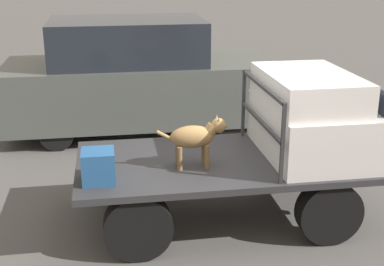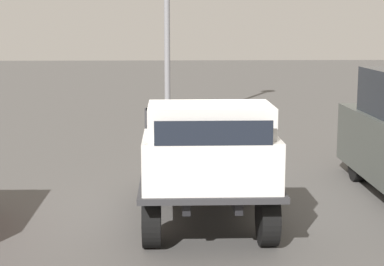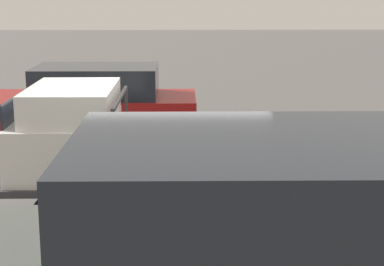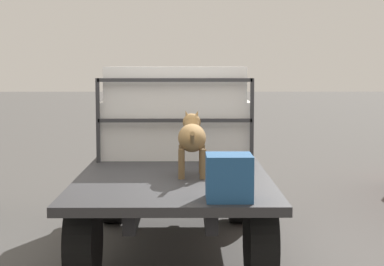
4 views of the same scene
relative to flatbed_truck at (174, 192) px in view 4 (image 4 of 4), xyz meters
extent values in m
plane|color=#514F4C|center=(0.00, 0.00, -0.59)|extent=(80.00, 80.00, 0.00)
cylinder|color=black|center=(1.12, 0.76, -0.20)|extent=(0.77, 0.24, 0.77)
cylinder|color=black|center=(1.12, -0.76, -0.20)|extent=(0.77, 0.24, 0.77)
cylinder|color=black|center=(-1.12, 0.76, -0.20)|extent=(0.77, 0.24, 0.77)
cylinder|color=black|center=(-1.12, -0.76, -0.20)|extent=(0.77, 0.24, 0.77)
cube|color=black|center=(0.00, 0.32, 0.07)|extent=(3.31, 0.10, 0.18)
cube|color=black|center=(0.00, -0.32, 0.07)|extent=(3.31, 0.10, 0.18)
cube|color=#2D2D30|center=(0.00, 0.00, 0.20)|extent=(3.60, 1.85, 0.08)
cube|color=silver|center=(1.15, 0.00, 0.57)|extent=(1.21, 1.73, 0.65)
cube|color=silver|center=(1.05, 0.00, 1.09)|extent=(1.03, 1.59, 0.40)
cube|color=black|center=(1.74, 0.00, 1.03)|extent=(0.02, 1.42, 0.30)
cube|color=#2D2D30|center=(0.47, 0.84, 0.70)|extent=(0.04, 0.04, 0.93)
cube|color=#2D2D30|center=(0.47, -0.84, 0.70)|extent=(0.04, 0.04, 0.93)
cube|color=#2D2D30|center=(0.47, 0.00, 1.15)|extent=(0.04, 1.69, 0.04)
cube|color=#2D2D30|center=(0.47, 0.00, 0.70)|extent=(0.04, 1.69, 0.04)
cylinder|color=brown|center=(-0.25, -0.08, 0.38)|extent=(0.06, 0.06, 0.28)
cylinder|color=brown|center=(-0.25, -0.28, 0.38)|extent=(0.06, 0.06, 0.28)
cylinder|color=brown|center=(-0.58, -0.08, 0.38)|extent=(0.06, 0.06, 0.28)
cylinder|color=brown|center=(-0.58, -0.28, 0.38)|extent=(0.06, 0.06, 0.28)
ellipsoid|color=olive|center=(-0.42, -0.18, 0.61)|extent=(0.52, 0.27, 0.27)
sphere|color=brown|center=(-0.27, -0.18, 0.57)|extent=(0.12, 0.12, 0.12)
cylinder|color=olive|center=(-0.19, -0.18, 0.69)|extent=(0.19, 0.15, 0.18)
sphere|color=olive|center=(-0.10, -0.18, 0.74)|extent=(0.18, 0.18, 0.18)
cone|color=brown|center=(-0.02, -0.18, 0.72)|extent=(0.10, 0.10, 0.10)
cone|color=olive|center=(-0.11, -0.13, 0.81)|extent=(0.06, 0.08, 0.10)
cone|color=olive|center=(-0.11, -0.23, 0.81)|extent=(0.06, 0.08, 0.10)
cylinder|color=olive|center=(-0.73, -0.18, 0.64)|extent=(0.23, 0.04, 0.15)
cube|color=#235184|center=(-1.52, -0.46, 0.42)|extent=(0.36, 0.36, 0.36)
camera|label=1|loc=(-1.37, -6.06, 2.67)|focal=50.00mm
camera|label=2|loc=(9.21, -0.54, 2.34)|focal=60.00mm
camera|label=3|loc=(-0.30, 7.77, 2.47)|focal=60.00mm
camera|label=4|loc=(-6.53, -0.12, 1.30)|focal=60.00mm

